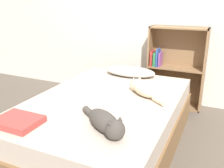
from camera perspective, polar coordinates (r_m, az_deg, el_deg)
The scene contains 8 objects.
ground_plane at distance 2.62m, azimuth -1.39°, elevation -13.60°, with size 8.00×8.00×0.00m, color brown.
wall_back at distance 3.59m, azimuth 9.17°, elevation 16.12°, with size 8.00×0.06×2.50m.
bed at distance 2.50m, azimuth -1.43°, elevation -8.77°, with size 1.34×1.97×0.51m.
pillow at distance 3.09m, azimuth 4.18°, elevation 2.90°, with size 0.63×0.31×0.11m.
cat_light at distance 2.48m, azimuth 7.19°, elevation -1.13°, with size 0.45×0.38×0.15m.
cat_dark at distance 1.80m, azimuth -1.41°, elevation -8.82°, with size 0.49×0.39×0.16m.
bookshelf at distance 3.48m, azimuth 14.19°, elevation 3.95°, with size 0.73×0.26×1.07m.
blanket_fold at distance 2.04m, azimuth -20.71°, elevation -7.97°, with size 0.34×0.26×0.05m.
Camera 1 is at (0.98, -1.98, 1.41)m, focal length 40.00 mm.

